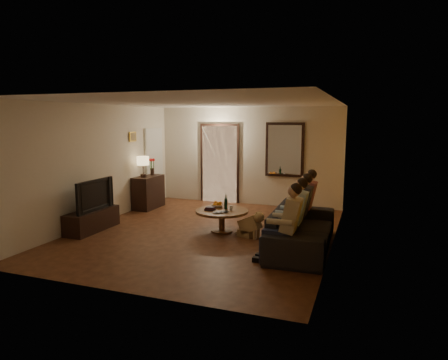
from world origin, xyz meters
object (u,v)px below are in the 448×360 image
(table_lamp, at_px, (143,167))
(person_a, at_px, (287,227))
(tv, at_px, (91,195))
(person_c, at_px, (300,211))
(dresser, at_px, (148,192))
(person_d, at_px, (305,204))
(person_b, at_px, (294,218))
(bowl, at_px, (217,206))
(tv_stand, at_px, (92,220))
(dog, at_px, (250,223))
(coffee_table, at_px, (222,221))
(wine_bottle, at_px, (226,202))
(laptop, at_px, (222,213))
(sofa, at_px, (302,228))

(table_lamp, bearing_deg, person_a, -31.85)
(table_lamp, relative_size, tv, 0.49)
(person_c, bearing_deg, dresser, 158.93)
(person_d, bearing_deg, table_lamp, 169.38)
(person_b, relative_size, bowl, 4.63)
(tv_stand, distance_m, tv, 0.53)
(table_lamp, bearing_deg, dog, -23.77)
(person_d, bearing_deg, person_c, -90.00)
(tv, xyz_separation_m, dog, (3.20, 0.62, -0.47))
(person_d, relative_size, dog, 2.14)
(dresser, height_order, person_a, person_a)
(coffee_table, xyz_separation_m, wine_bottle, (0.05, 0.10, 0.38))
(laptop, bearing_deg, coffee_table, 67.30)
(tv_stand, bearing_deg, table_lamp, 90.00)
(tv_stand, relative_size, coffee_table, 1.19)
(dog, bearing_deg, laptop, -152.06)
(person_c, distance_m, person_d, 0.60)
(coffee_table, xyz_separation_m, bowl, (-0.18, 0.22, 0.26))
(table_lamp, height_order, dog, table_lamp)
(table_lamp, distance_m, laptop, 3.10)
(sofa, bearing_deg, person_c, 17.11)
(coffee_table, bearing_deg, person_c, -6.37)
(table_lamp, bearing_deg, person_b, -25.49)
(tv_stand, bearing_deg, laptop, 11.84)
(person_b, bearing_deg, wine_bottle, 150.49)
(tv, relative_size, person_b, 0.92)
(person_d, bearing_deg, sofa, -83.66)
(dresser, height_order, tv_stand, dresser)
(tv, distance_m, person_b, 4.15)
(dresser, bearing_deg, person_d, -13.53)
(tv_stand, relative_size, person_a, 1.07)
(tv_stand, bearing_deg, person_d, 16.84)
(table_lamp, xyz_separation_m, dog, (3.20, -1.41, -0.82))
(person_c, height_order, wine_bottle, person_c)
(coffee_table, relative_size, wine_bottle, 3.46)
(bowl, height_order, laptop, bowl)
(tv, xyz_separation_m, person_c, (4.15, 0.66, -0.15))
(tv, relative_size, bowl, 4.28)
(tv_stand, bearing_deg, person_b, 0.77)
(tv_stand, height_order, sofa, sofa)
(wine_bottle, bearing_deg, person_c, -10.19)
(person_b, relative_size, person_d, 1.00)
(person_c, bearing_deg, tv_stand, -171.02)
(tv, relative_size, coffee_table, 1.03)
(person_b, bearing_deg, bowl, 150.74)
(tv, height_order, sofa, tv)
(dresser, distance_m, wine_bottle, 2.92)
(person_a, bearing_deg, person_c, 90.00)
(table_lamp, distance_m, dog, 3.59)
(tv_stand, relative_size, person_d, 1.07)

